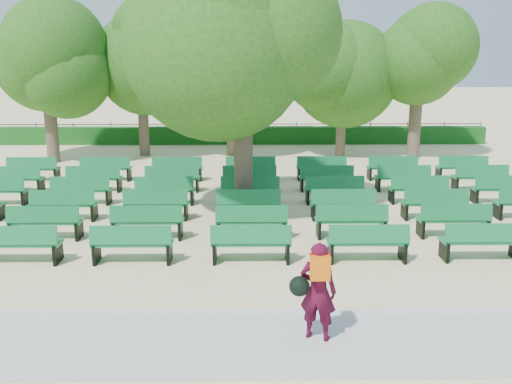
# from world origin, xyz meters

# --- Properties ---
(ground) EXTENTS (120.00, 120.00, 0.00)m
(ground) POSITION_xyz_m (0.00, 0.00, 0.00)
(ground) COLOR beige
(paving) EXTENTS (30.00, 2.20, 0.06)m
(paving) POSITION_xyz_m (0.00, -7.40, 0.03)
(paving) COLOR beige
(paving) RESTS_ON ground
(curb) EXTENTS (30.00, 0.12, 0.10)m
(curb) POSITION_xyz_m (0.00, -6.25, 0.05)
(curb) COLOR silver
(curb) RESTS_ON ground
(hedge) EXTENTS (26.00, 0.70, 0.90)m
(hedge) POSITION_xyz_m (0.00, 14.00, 0.45)
(hedge) COLOR #16571A
(hedge) RESTS_ON ground
(fence) EXTENTS (26.00, 0.10, 1.02)m
(fence) POSITION_xyz_m (0.00, 14.40, 0.00)
(fence) COLOR black
(fence) RESTS_ON ground
(tree_line) EXTENTS (21.80, 6.80, 7.04)m
(tree_line) POSITION_xyz_m (0.00, 10.00, 0.00)
(tree_line) COLOR #2A601A
(tree_line) RESTS_ON ground
(bench_array) EXTENTS (1.94, 0.74, 1.20)m
(bench_array) POSITION_xyz_m (0.43, 0.96, 0.10)
(bench_array) COLOR #137239
(bench_array) RESTS_ON ground
(tree_among) EXTENTS (5.25, 5.25, 7.35)m
(tree_among) POSITION_xyz_m (0.24, 0.59, 4.96)
(tree_among) COLOR brown
(tree_among) RESTS_ON ground
(person) EXTENTS (0.87, 0.62, 1.74)m
(person) POSITION_xyz_m (1.54, -7.27, 0.96)
(person) COLOR #43091F
(person) RESTS_ON ground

